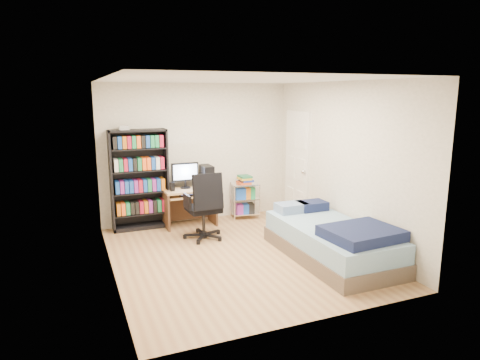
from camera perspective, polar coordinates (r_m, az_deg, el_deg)
name	(u,v)px	position (r m, az deg, el deg)	size (l,w,h in m)	color
room	(238,171)	(5.98, -0.27, 1.21)	(3.58, 4.08, 2.58)	tan
media_shelf	(139,178)	(7.52, -13.27, 0.20)	(0.97, 0.32, 1.79)	black
computer_desk	(194,191)	(7.64, -6.21, -1.53)	(0.89, 0.52, 1.12)	tan
office_chair	(205,218)	(6.92, -4.75, -5.05)	(0.68, 0.68, 1.11)	black
wire_cart	(245,190)	(8.01, 0.68, -1.38)	(0.55, 0.43, 0.82)	white
bed	(332,240)	(6.27, 12.17, -7.84)	(1.08, 2.16, 0.62)	brown
door	(297,166)	(7.97, 7.65, 1.87)	(0.12, 0.80, 2.00)	white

